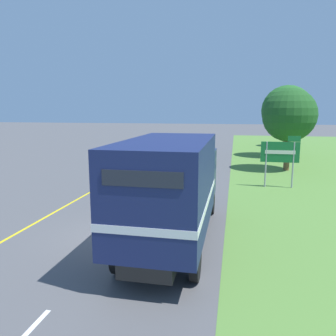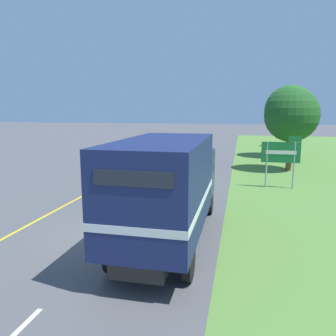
{
  "view_description": "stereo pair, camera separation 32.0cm",
  "coord_description": "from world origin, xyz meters",
  "px_view_note": "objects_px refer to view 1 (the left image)",
  "views": [
    {
      "loc": [
        3.95,
        -10.55,
        4.4
      ],
      "look_at": [
        0.3,
        7.24,
        1.2
      ],
      "focal_mm": 35.0,
      "sensor_mm": 36.0,
      "label": 1
    },
    {
      "loc": [
        4.26,
        -10.48,
        4.4
      ],
      "look_at": [
        0.3,
        7.24,
        1.2
      ],
      "focal_mm": 35.0,
      "sensor_mm": 36.0,
      "label": 2
    }
  ],
  "objects_px": {
    "roadside_tree_mid": "(287,111)",
    "lead_car_white": "(157,155)",
    "highway_sign": "(281,154)",
    "horse_trailer_truck": "(173,185)",
    "roadside_tree_far": "(287,119)",
    "roadside_tree_near": "(289,115)"
  },
  "relations": [
    {
      "from": "roadside_tree_mid",
      "to": "lead_car_white",
      "type": "bearing_deg",
      "value": -143.18
    },
    {
      "from": "lead_car_white",
      "to": "highway_sign",
      "type": "height_order",
      "value": "highway_sign"
    },
    {
      "from": "horse_trailer_truck",
      "to": "roadside_tree_far",
      "type": "relative_size",
      "value": 1.56
    },
    {
      "from": "roadside_tree_far",
      "to": "lead_car_white",
      "type": "bearing_deg",
      "value": -124.61
    },
    {
      "from": "horse_trailer_truck",
      "to": "roadside_tree_mid",
      "type": "distance_m",
      "value": 23.81
    },
    {
      "from": "roadside_tree_mid",
      "to": "roadside_tree_far",
      "type": "bearing_deg",
      "value": 81.57
    },
    {
      "from": "highway_sign",
      "to": "roadside_tree_near",
      "type": "bearing_deg",
      "value": 78.31
    },
    {
      "from": "horse_trailer_truck",
      "to": "highway_sign",
      "type": "relative_size",
      "value": 2.61
    },
    {
      "from": "highway_sign",
      "to": "roadside_tree_near",
      "type": "height_order",
      "value": "roadside_tree_near"
    },
    {
      "from": "roadside_tree_near",
      "to": "roadside_tree_far",
      "type": "distance_m",
      "value": 17.39
    },
    {
      "from": "horse_trailer_truck",
      "to": "highway_sign",
      "type": "height_order",
      "value": "horse_trailer_truck"
    },
    {
      "from": "highway_sign",
      "to": "roadside_tree_mid",
      "type": "xyz_separation_m",
      "value": [
        2.13,
        13.62,
        2.43
      ]
    },
    {
      "from": "roadside_tree_near",
      "to": "roadside_tree_far",
      "type": "relative_size",
      "value": 1.2
    },
    {
      "from": "horse_trailer_truck",
      "to": "roadside_tree_far",
      "type": "bearing_deg",
      "value": 75.95
    },
    {
      "from": "horse_trailer_truck",
      "to": "lead_car_white",
      "type": "bearing_deg",
      "value": 105.38
    },
    {
      "from": "horse_trailer_truck",
      "to": "roadside_tree_mid",
      "type": "xyz_separation_m",
      "value": [
        6.66,
        22.73,
        2.41
      ]
    },
    {
      "from": "lead_car_white",
      "to": "roadside_tree_far",
      "type": "relative_size",
      "value": 0.82
    },
    {
      "from": "roadside_tree_mid",
      "to": "roadside_tree_far",
      "type": "distance_m",
      "value": 9.72
    },
    {
      "from": "horse_trailer_truck",
      "to": "roadside_tree_far",
      "type": "xyz_separation_m",
      "value": [
        8.08,
        32.29,
        1.37
      ]
    },
    {
      "from": "roadside_tree_near",
      "to": "roadside_tree_mid",
      "type": "height_order",
      "value": "roadside_tree_mid"
    },
    {
      "from": "lead_car_white",
      "to": "highway_sign",
      "type": "bearing_deg",
      "value": -33.11
    },
    {
      "from": "highway_sign",
      "to": "roadside_tree_far",
      "type": "bearing_deg",
      "value": 81.29
    }
  ]
}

